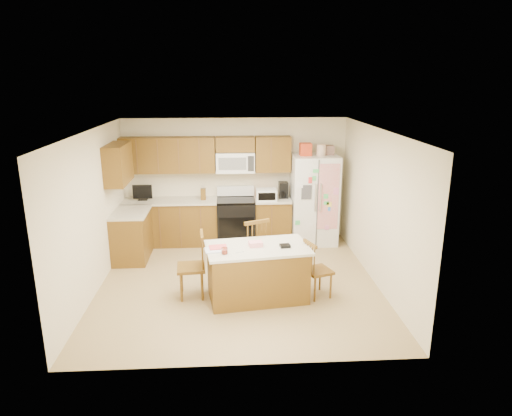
{
  "coord_description": "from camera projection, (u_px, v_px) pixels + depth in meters",
  "views": [
    {
      "loc": [
        -0.13,
        -6.91,
        3.27
      ],
      "look_at": [
        0.31,
        0.35,
        1.18
      ],
      "focal_mm": 32.0,
      "sensor_mm": 36.0,
      "label": 1
    }
  ],
  "objects": [
    {
      "name": "windsor_chair_right",
      "position": [
        317.0,
        270.0,
        6.98
      ],
      "size": [
        0.48,
        0.49,
        0.9
      ],
      "color": "brown",
      "rests_on": "ground"
    },
    {
      "name": "refrigerator",
      "position": [
        314.0,
        199.0,
        9.18
      ],
      "size": [
        0.9,
        0.79,
        2.04
      ],
      "color": "white",
      "rests_on": "ground"
    },
    {
      "name": "ground",
      "position": [
        239.0,
        283.0,
        7.54
      ],
      "size": [
        4.5,
        4.5,
        0.0
      ],
      "primitive_type": "plane",
      "color": "#A48B56",
      "rests_on": "ground"
    },
    {
      "name": "windsor_chair_left",
      "position": [
        193.0,
        267.0,
        6.97
      ],
      "size": [
        0.45,
        0.47,
        1.02
      ],
      "color": "brown",
      "rests_on": "ground"
    },
    {
      "name": "island",
      "position": [
        257.0,
        272.0,
        6.93
      ],
      "size": [
        1.63,
        1.09,
        0.92
      ],
      "color": "brown",
      "rests_on": "ground"
    },
    {
      "name": "windsor_chair_back",
      "position": [
        252.0,
        250.0,
        7.56
      ],
      "size": [
        0.6,
        0.59,
        1.08
      ],
      "color": "brown",
      "rests_on": "ground"
    },
    {
      "name": "cabinetry",
      "position": [
        186.0,
        202.0,
        8.95
      ],
      "size": [
        3.36,
        1.56,
        2.15
      ],
      "color": "brown",
      "rests_on": "ground"
    },
    {
      "name": "room_shell",
      "position": [
        238.0,
        199.0,
        7.15
      ],
      "size": [
        4.6,
        4.6,
        2.52
      ],
      "color": "beige",
      "rests_on": "ground"
    },
    {
      "name": "stove",
      "position": [
        236.0,
        220.0,
        9.27
      ],
      "size": [
        0.76,
        0.65,
        1.13
      ],
      "color": "black",
      "rests_on": "ground"
    }
  ]
}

